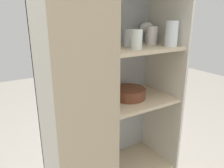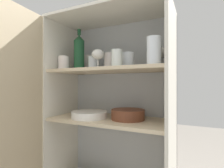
# 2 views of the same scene
# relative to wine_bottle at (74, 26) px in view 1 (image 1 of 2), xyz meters

# --- Properties ---
(cupboard_back_panel) EXTENTS (0.82, 0.02, 1.50)m
(cupboard_back_panel) POSITION_rel_wine_bottle_xyz_m (0.24, 0.20, -0.53)
(cupboard_back_panel) COLOR #B2B7BC
(cupboard_back_panel) RESTS_ON ground_plane
(cupboard_side_left) EXTENTS (0.02, 0.39, 1.50)m
(cupboard_side_left) POSITION_rel_wine_bottle_xyz_m (-0.16, 0.01, -0.53)
(cupboard_side_left) COLOR silver
(cupboard_side_left) RESTS_ON ground_plane
(cupboard_side_right) EXTENTS (0.02, 0.39, 1.50)m
(cupboard_side_right) POSITION_rel_wine_bottle_xyz_m (0.64, 0.01, -0.53)
(cupboard_side_right) COLOR silver
(cupboard_side_right) RESTS_ON ground_plane
(shelf_board_middle) EXTENTS (0.78, 0.35, 0.02)m
(shelf_board_middle) POSITION_rel_wine_bottle_xyz_m (0.24, 0.01, -0.47)
(shelf_board_middle) COLOR beige
(shelf_board_upper) EXTENTS (0.78, 0.35, 0.02)m
(shelf_board_upper) POSITION_rel_wine_bottle_xyz_m (0.24, 0.01, -0.14)
(shelf_board_upper) COLOR beige
(tumbler_glass_0) EXTENTS (0.08, 0.08, 0.10)m
(tumbler_glass_0) POSITION_rel_wine_bottle_xyz_m (-0.10, -0.05, -0.08)
(tumbler_glass_0) COLOR silver
(tumbler_glass_0) RESTS_ON shelf_board_upper
(tumbler_glass_1) EXTENTS (0.07, 0.07, 0.11)m
(tumbler_glass_1) POSITION_rel_wine_bottle_xyz_m (0.53, 0.03, -0.07)
(tumbler_glass_1) COLOR silver
(tumbler_glass_1) RESTS_ON shelf_board_upper
(tumbler_glass_2) EXTENTS (0.08, 0.08, 0.10)m
(tumbler_glass_2) POSITION_rel_wine_bottle_xyz_m (0.36, 0.03, -0.08)
(tumbler_glass_2) COLOR white
(tumbler_glass_2) RESTS_ON shelf_board_upper
(tumbler_glass_3) EXTENTS (0.08, 0.08, 0.11)m
(tumbler_glass_3) POSITION_rel_wine_bottle_xyz_m (0.22, 0.05, -0.07)
(tumbler_glass_3) COLOR silver
(tumbler_glass_3) RESTS_ON shelf_board_upper
(tumbler_glass_4) EXTENTS (0.08, 0.08, 0.15)m
(tumbler_glass_4) POSITION_rel_wine_bottle_xyz_m (0.56, -0.10, -0.06)
(tumbler_glass_4) COLOR white
(tumbler_glass_4) RESTS_ON shelf_board_upper
(tumbler_glass_5) EXTENTS (0.08, 0.08, 0.09)m
(tumbler_glass_5) POSITION_rel_wine_bottle_xyz_m (0.11, 0.03, -0.08)
(tumbler_glass_5) COLOR white
(tumbler_glass_5) RESTS_ON shelf_board_upper
(tumbler_glass_6) EXTENTS (0.07, 0.07, 0.11)m
(tumbler_glass_6) POSITION_rel_wine_bottle_xyz_m (0.33, -0.07, -0.08)
(tumbler_glass_6) COLOR white
(tumbler_glass_6) RESTS_ON shelf_board_upper
(tumbler_glass_7) EXTENTS (0.08, 0.08, 0.12)m
(tumbler_glass_7) POSITION_rel_wine_bottle_xyz_m (0.00, 0.12, -0.07)
(tumbler_glass_7) COLOR silver
(tumbler_glass_7) RESTS_ON shelf_board_upper
(wine_glass_0) EXTENTS (0.09, 0.09, 0.14)m
(wine_glass_0) POSITION_rel_wine_bottle_xyz_m (0.55, 0.11, -0.03)
(wine_glass_0) COLOR white
(wine_glass_0) RESTS_ON shelf_board_upper
(wine_glass_1) EXTENTS (0.08, 0.08, 0.13)m
(wine_glass_1) POSITION_rel_wine_bottle_xyz_m (0.18, -0.03, -0.04)
(wine_glass_1) COLOR white
(wine_glass_1) RESTS_ON shelf_board_upper
(wine_bottle) EXTENTS (0.08, 0.08, 0.29)m
(wine_bottle) POSITION_rel_wine_bottle_xyz_m (0.00, 0.00, 0.00)
(wine_bottle) COLOR #194728
(wine_bottle) RESTS_ON shelf_board_upper
(plate_stack_white) EXTENTS (0.24, 0.24, 0.04)m
(plate_stack_white) POSITION_rel_wine_bottle_xyz_m (0.11, -0.03, -0.44)
(plate_stack_white) COLOR white
(plate_stack_white) RESTS_ON shelf_board_middle
(mixing_bowl_large) EXTENTS (0.22, 0.22, 0.07)m
(mixing_bowl_large) POSITION_rel_wine_bottle_xyz_m (0.36, 0.03, -0.42)
(mixing_bowl_large) COLOR brown
(mixing_bowl_large) RESTS_ON shelf_board_middle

